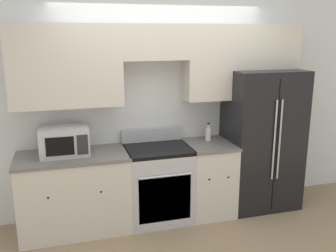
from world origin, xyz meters
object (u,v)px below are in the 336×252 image
(oven_range, at_px, (158,183))
(microwave, at_px, (64,141))
(bottle, at_px, (208,133))
(refrigerator, at_px, (259,138))

(oven_range, height_order, microwave, microwave)
(microwave, height_order, bottle, microwave)
(oven_range, distance_m, microwave, 1.20)
(refrigerator, bearing_deg, oven_range, -176.69)
(oven_range, relative_size, microwave, 2.02)
(microwave, distance_m, bottle, 1.72)
(oven_range, xyz_separation_m, microwave, (-1.04, 0.04, 0.59))
(refrigerator, relative_size, microwave, 3.37)
(oven_range, distance_m, bottle, 0.87)
(refrigerator, distance_m, bottle, 0.69)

